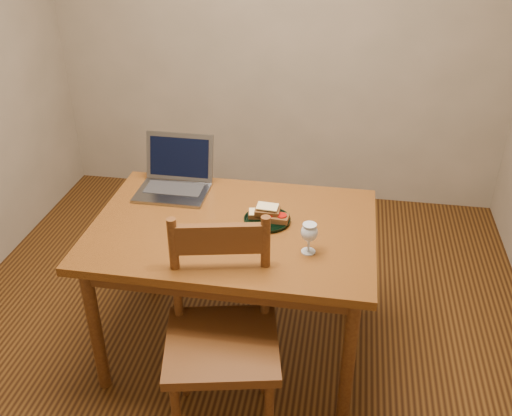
% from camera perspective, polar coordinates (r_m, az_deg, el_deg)
% --- Properties ---
extents(floor, '(3.20, 3.20, 0.02)m').
position_cam_1_polar(floor, '(3.17, -1.99, -12.20)').
color(floor, black).
rests_on(floor, ground).
extents(back_wall, '(3.20, 0.02, 2.60)m').
position_cam_1_polar(back_wall, '(4.01, 2.44, 18.33)').
color(back_wall, gray).
rests_on(back_wall, floor).
extents(front_wall, '(3.20, 0.02, 2.60)m').
position_cam_1_polar(front_wall, '(1.18, -19.48, -16.82)').
color(front_wall, gray).
rests_on(front_wall, floor).
extents(table, '(1.30, 0.90, 0.74)m').
position_cam_1_polar(table, '(2.67, -2.29, -3.29)').
color(table, '#43220B').
rests_on(table, floor).
extents(chair, '(0.54, 0.52, 0.49)m').
position_cam_1_polar(chair, '(2.38, -3.47, -11.97)').
color(chair, '#3F1F0D').
rests_on(chair, floor).
extents(plate, '(0.22, 0.22, 0.02)m').
position_cam_1_polar(plate, '(2.65, 1.12, -1.20)').
color(plate, black).
rests_on(plate, table).
extents(sandwich_cheese, '(0.11, 0.07, 0.03)m').
position_cam_1_polar(sandwich_cheese, '(2.65, 0.38, -0.55)').
color(sandwich_cheese, '#381E0C').
rests_on(sandwich_cheese, plate).
extents(sandwich_tomato, '(0.12, 0.08, 0.04)m').
position_cam_1_polar(sandwich_tomato, '(2.62, 1.99, -0.88)').
color(sandwich_tomato, '#381E0C').
rests_on(sandwich_tomato, plate).
extents(sandwich_top, '(0.11, 0.07, 0.03)m').
position_cam_1_polar(sandwich_top, '(2.63, 1.15, -0.18)').
color(sandwich_top, '#381E0C').
rests_on(sandwich_top, plate).
extents(milk_glass, '(0.07, 0.07, 0.14)m').
position_cam_1_polar(milk_glass, '(2.42, 5.32, -3.02)').
color(milk_glass, white).
rests_on(milk_glass, table).
extents(laptop, '(0.35, 0.32, 0.26)m').
position_cam_1_polar(laptop, '(2.94, -8.03, 3.23)').
color(laptop, slate).
rests_on(laptop, table).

